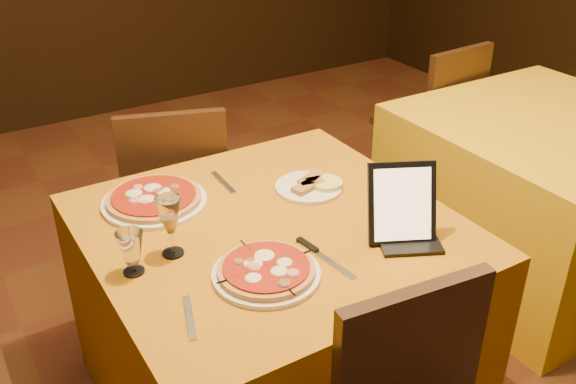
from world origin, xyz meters
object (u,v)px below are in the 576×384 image
side_table (539,196)px  pizza_near (266,272)px  chair_main_far (176,195)px  pizza_far (154,200)px  wine_glass (170,226)px  water_glass (131,253)px  tablet (402,203)px  chair_side_far (425,123)px  main_table (272,317)px

side_table → pizza_near: pizza_near is taller
chair_main_far → pizza_far: size_ratio=2.63×
chair_main_far → wine_glass: wine_glass is taller
water_glass → tablet: 0.79m
wine_glass → water_glass: wine_glass is taller
chair_side_far → pizza_near: chair_side_far is taller
pizza_near → pizza_far: bearing=102.3°
wine_glass → tablet: (0.62, -0.27, 0.03)m
side_table → water_glass: bearing=-176.4°
side_table → wine_glass: size_ratio=5.79×
chair_main_far → tablet: size_ratio=3.73×
side_table → wine_glass: 1.86m
main_table → pizza_near: 0.48m
chair_side_far → pizza_far: bearing=13.8°
pizza_far → wine_glass: (-0.06, -0.31, 0.08)m
side_table → pizza_far: 1.79m
chair_main_far → wine_glass: 0.97m
chair_side_far → tablet: tablet is taller
water_glass → wine_glass: bearing=12.2°
wine_glass → tablet: tablet is taller
pizza_near → pizza_far: 0.55m
main_table → pizza_far: bearing=130.6°
pizza_near → tablet: tablet is taller
chair_main_far → side_table: bearing=172.3°
side_table → pizza_near: (-1.62, -0.33, 0.39)m
chair_main_far → water_glass: bearing=80.8°
tablet → water_glass: bearing=-172.3°
wine_glass → pizza_near: bearing=-52.9°
pizza_far → water_glass: 0.39m
main_table → pizza_far: (-0.27, 0.31, 0.39)m
main_table → water_glass: bearing=-177.2°
main_table → chair_side_far: (1.47, 0.88, 0.08)m
main_table → side_table: bearing=3.9°
main_table → chair_side_far: bearing=30.9°
wine_glass → pizza_far: bearing=79.0°
main_table → tablet: (0.29, -0.27, 0.49)m
side_table → tablet: tablet is taller
pizza_far → wine_glass: size_ratio=1.82×
main_table → chair_main_far: bearing=90.0°
main_table → wine_glass: 0.57m
main_table → pizza_near: (-0.15, -0.23, 0.39)m
main_table → tablet: bearing=-42.4°
main_table → chair_side_far: chair_side_far is taller
pizza_near → side_table: bearing=11.5°
tablet → main_table: bearing=163.5°
main_table → water_glass: 0.63m
pizza_far → tablet: 0.81m
chair_side_far → chair_main_far: bearing=-2.4°
side_table → pizza_far: size_ratio=3.18×
side_table → water_glass: (-1.93, -0.12, 0.44)m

